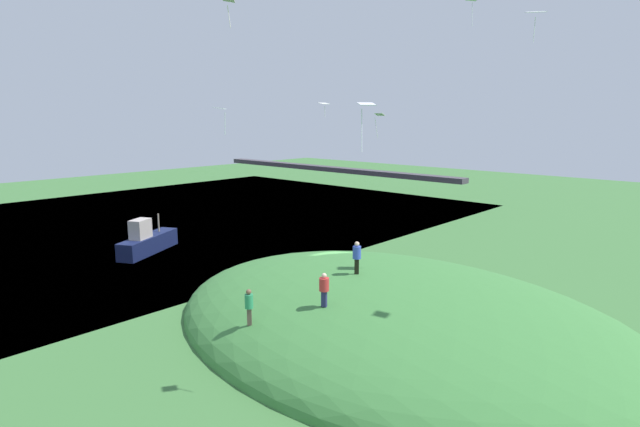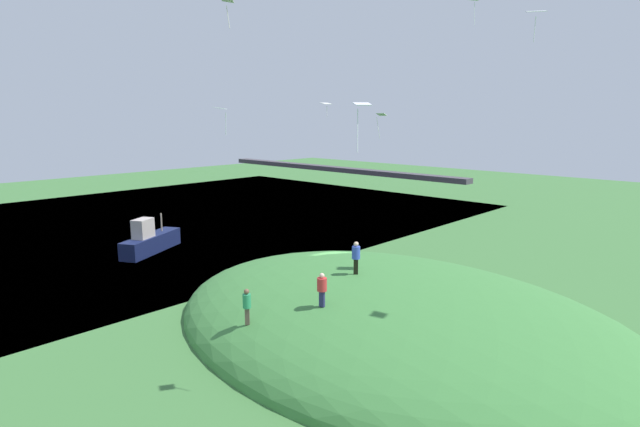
{
  "view_description": "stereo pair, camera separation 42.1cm",
  "coord_description": "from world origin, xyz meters",
  "px_view_note": "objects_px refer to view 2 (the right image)",
  "views": [
    {
      "loc": [
        21.19,
        -24.63,
        11.43
      ],
      "look_at": [
        0.71,
        -2.31,
        5.65
      ],
      "focal_mm": 28.42,
      "sensor_mm": 36.0,
      "label": 1
    },
    {
      "loc": [
        21.5,
        -24.34,
        11.43
      ],
      "look_at": [
        0.71,
        -2.31,
        5.65
      ],
      "focal_mm": 28.42,
      "sensor_mm": 36.0,
      "label": 2
    }
  ],
  "objects_px": {
    "kite_2": "(227,1)",
    "kite_6": "(221,109)",
    "boat_on_lake": "(150,241)",
    "kite_3": "(536,13)",
    "kite_7": "(381,117)",
    "kite_4": "(475,0)",
    "person_near_shore": "(356,254)",
    "kite_1": "(361,110)",
    "person_with_child": "(247,302)",
    "person_watching_kites": "(322,286)",
    "kite_0": "(326,104)"
  },
  "relations": [
    {
      "from": "kite_2",
      "to": "kite_6",
      "type": "relative_size",
      "value": 0.75
    },
    {
      "from": "boat_on_lake",
      "to": "kite_3",
      "type": "height_order",
      "value": "kite_3"
    },
    {
      "from": "boat_on_lake",
      "to": "kite_7",
      "type": "relative_size",
      "value": 3.42
    },
    {
      "from": "kite_2",
      "to": "kite_4",
      "type": "xyz_separation_m",
      "value": [
        2.76,
        19.74,
        2.76
      ]
    },
    {
      "from": "boat_on_lake",
      "to": "kite_7",
      "type": "bearing_deg",
      "value": 99.62
    },
    {
      "from": "person_near_shore",
      "to": "kite_1",
      "type": "height_order",
      "value": "kite_1"
    },
    {
      "from": "person_with_child",
      "to": "kite_7",
      "type": "xyz_separation_m",
      "value": [
        -5.98,
        18.3,
        8.62
      ]
    },
    {
      "from": "kite_1",
      "to": "kite_4",
      "type": "relative_size",
      "value": 0.92
    },
    {
      "from": "person_watching_kites",
      "to": "kite_4",
      "type": "relative_size",
      "value": 0.84
    },
    {
      "from": "person_with_child",
      "to": "kite_4",
      "type": "relative_size",
      "value": 0.89
    },
    {
      "from": "person_near_shore",
      "to": "kite_7",
      "type": "xyz_separation_m",
      "value": [
        -7.05,
        11.52,
        7.42
      ]
    },
    {
      "from": "kite_3",
      "to": "kite_4",
      "type": "xyz_separation_m",
      "value": [
        -7.68,
        8.34,
        3.06
      ]
    },
    {
      "from": "kite_2",
      "to": "kite_4",
      "type": "bearing_deg",
      "value": 82.04
    },
    {
      "from": "kite_0",
      "to": "kite_1",
      "type": "height_order",
      "value": "kite_0"
    },
    {
      "from": "kite_7",
      "to": "kite_6",
      "type": "bearing_deg",
      "value": -103.72
    },
    {
      "from": "person_watching_kites",
      "to": "kite_0",
      "type": "xyz_separation_m",
      "value": [
        -13.07,
        14.42,
        8.95
      ]
    },
    {
      "from": "person_near_shore",
      "to": "kite_1",
      "type": "distance_m",
      "value": 10.89
    },
    {
      "from": "boat_on_lake",
      "to": "kite_6",
      "type": "height_order",
      "value": "kite_6"
    },
    {
      "from": "person_with_child",
      "to": "kite_7",
      "type": "height_order",
      "value": "kite_7"
    },
    {
      "from": "person_watching_kites",
      "to": "person_near_shore",
      "type": "bearing_deg",
      "value": 95.58
    },
    {
      "from": "kite_4",
      "to": "kite_7",
      "type": "xyz_separation_m",
      "value": [
        -5.76,
        -3.11,
        -8.21
      ]
    },
    {
      "from": "person_watching_kites",
      "to": "kite_6",
      "type": "bearing_deg",
      "value": 154.34
    },
    {
      "from": "boat_on_lake",
      "to": "kite_3",
      "type": "bearing_deg",
      "value": 75.18
    },
    {
      "from": "person_watching_kites",
      "to": "kite_4",
      "type": "bearing_deg",
      "value": 85.94
    },
    {
      "from": "person_watching_kites",
      "to": "kite_6",
      "type": "height_order",
      "value": "kite_6"
    },
    {
      "from": "kite_6",
      "to": "kite_1",
      "type": "bearing_deg",
      "value": -16.92
    },
    {
      "from": "boat_on_lake",
      "to": "kite_1",
      "type": "distance_m",
      "value": 30.11
    },
    {
      "from": "kite_2",
      "to": "kite_6",
      "type": "distance_m",
      "value": 8.77
    },
    {
      "from": "kite_1",
      "to": "kite_2",
      "type": "relative_size",
      "value": 1.39
    },
    {
      "from": "person_watching_kites",
      "to": "kite_3",
      "type": "height_order",
      "value": "kite_3"
    },
    {
      "from": "kite_4",
      "to": "kite_0",
      "type": "bearing_deg",
      "value": -157.48
    },
    {
      "from": "kite_3",
      "to": "kite_6",
      "type": "bearing_deg",
      "value": -155.33
    },
    {
      "from": "person_with_child",
      "to": "kite_0",
      "type": "relative_size",
      "value": 1.53
    },
    {
      "from": "kite_2",
      "to": "kite_6",
      "type": "height_order",
      "value": "kite_2"
    },
    {
      "from": "kite_2",
      "to": "kite_3",
      "type": "height_order",
      "value": "kite_2"
    },
    {
      "from": "kite_6",
      "to": "kite_7",
      "type": "distance_m",
      "value": 13.23
    },
    {
      "from": "kite_0",
      "to": "kite_1",
      "type": "distance_m",
      "value": 23.33
    },
    {
      "from": "boat_on_lake",
      "to": "kite_6",
      "type": "relative_size",
      "value": 3.82
    },
    {
      "from": "person_watching_kites",
      "to": "kite_2",
      "type": "relative_size",
      "value": 1.26
    },
    {
      "from": "person_with_child",
      "to": "person_watching_kites",
      "type": "xyz_separation_m",
      "value": [
        2.37,
        2.65,
        0.7
      ]
    },
    {
      "from": "kite_4",
      "to": "kite_6",
      "type": "xyz_separation_m",
      "value": [
        -8.89,
        -15.95,
        -7.77
      ]
    },
    {
      "from": "person_near_shore",
      "to": "kite_2",
      "type": "xyz_separation_m",
      "value": [
        -4.06,
        -5.1,
        12.87
      ]
    },
    {
      "from": "person_near_shore",
      "to": "kite_0",
      "type": "distance_m",
      "value": 17.77
    },
    {
      "from": "kite_1",
      "to": "kite_6",
      "type": "bearing_deg",
      "value": 163.08
    },
    {
      "from": "person_watching_kites",
      "to": "kite_4",
      "type": "distance_m",
      "value": 24.88
    },
    {
      "from": "person_with_child",
      "to": "kite_3",
      "type": "height_order",
      "value": "kite_3"
    },
    {
      "from": "person_near_shore",
      "to": "kite_2",
      "type": "height_order",
      "value": "kite_2"
    },
    {
      "from": "kite_0",
      "to": "person_with_child",
      "type": "bearing_deg",
      "value": -57.91
    },
    {
      "from": "kite_1",
      "to": "kite_4",
      "type": "height_order",
      "value": "kite_4"
    },
    {
      "from": "boat_on_lake",
      "to": "kite_3",
      "type": "xyz_separation_m",
      "value": [
        28.96,
        6.52,
        15.63
      ]
    }
  ]
}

